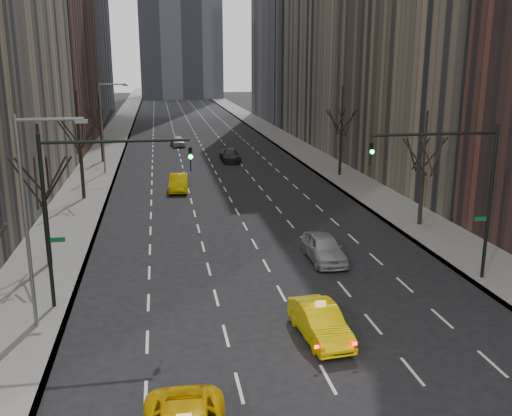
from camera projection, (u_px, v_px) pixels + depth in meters
name	position (u px, v px, depth m)	size (l,w,h in m)	color
sidewalk_left	(112.00, 141.00, 81.60)	(4.50, 320.00, 0.15)	slate
sidewalk_right	(280.00, 137.00, 85.60)	(4.50, 320.00, 0.15)	slate
tree_lw_b	(44.00, 202.00, 31.11)	(3.36, 3.50, 7.82)	black
tree_lw_c	(80.00, 152.00, 46.29)	(3.36, 3.50, 8.74)	black
tree_lw_d	(101.00, 131.00, 63.59)	(3.36, 3.50, 7.36)	black
tree_rw_b	(423.00, 174.00, 38.85)	(3.36, 3.50, 7.82)	black
tree_rw_c	(341.00, 136.00, 55.94)	(3.36, 3.50, 8.74)	black
traffic_mast_left	(83.00, 193.00, 25.41)	(6.69, 0.39, 8.00)	black
traffic_mast_right	(461.00, 179.00, 28.39)	(6.69, 0.39, 8.00)	black
streetlight_near	(33.00, 202.00, 23.19)	(2.83, 0.22, 9.00)	slate
streetlight_far	(105.00, 119.00, 56.58)	(2.83, 0.22, 9.00)	slate
taxi_sedan	(320.00, 322.00, 23.57)	(1.50, 4.31, 1.42)	yellow
silver_sedan_ahead	(324.00, 248.00, 32.71)	(1.84, 4.58, 1.56)	#97999E
far_taxi	(179.00, 183.00, 50.36)	(1.57, 4.50, 1.48)	yellow
far_suv_grey	(230.00, 155.00, 65.13)	(2.02, 4.97, 1.44)	#2A2A2E
far_car_white	(178.00, 141.00, 76.74)	(1.65, 4.11, 1.40)	silver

